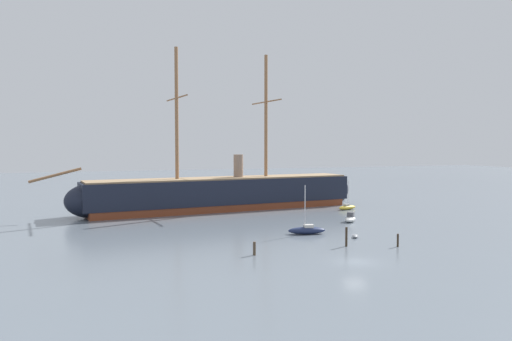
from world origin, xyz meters
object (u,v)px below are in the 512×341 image
(sailboat_near_centre, at_px, (307,230))
(dinghy_foreground_right, at_px, (355,236))
(tall_ship, at_px, (223,193))
(dinghy_far_right, at_px, (341,199))
(sailboat_alongside_stern, at_px, (347,207))
(mooring_piling_nearest, at_px, (398,240))
(mooring_piling_right_pair, at_px, (254,248))
(motorboat_mid_right, at_px, (350,218))
(mooring_piling_left_pair, at_px, (346,237))

(sailboat_near_centre, bearing_deg, dinghy_foreground_right, -42.93)
(tall_ship, xyz_separation_m, sailboat_near_centre, (3.84, -28.75, -2.66))
(tall_ship, xyz_separation_m, dinghy_far_right, (29.90, 7.49, -2.94))
(sailboat_alongside_stern, xyz_separation_m, dinghy_far_right, (7.37, 15.29, -0.18))
(mooring_piling_nearest, relative_size, mooring_piling_right_pair, 1.03)
(mooring_piling_right_pair, bearing_deg, tall_ship, 79.04)
(dinghy_foreground_right, bearing_deg, mooring_piling_right_pair, -161.79)
(tall_ship, xyz_separation_m, motorboat_mid_right, (15.26, -21.20, -2.69))
(tall_ship, bearing_deg, dinghy_foreground_right, -75.21)
(dinghy_foreground_right, distance_m, sailboat_alongside_stern, 29.02)
(sailboat_near_centre, distance_m, motorboat_mid_right, 13.69)
(mooring_piling_nearest, bearing_deg, sailboat_near_centre, 120.26)
(sailboat_near_centre, relative_size, dinghy_far_right, 2.58)
(mooring_piling_left_pair, height_order, mooring_piling_right_pair, mooring_piling_left_pair)
(dinghy_foreground_right, xyz_separation_m, dinghy_far_right, (21.09, 40.86, 0.08))
(mooring_piling_nearest, bearing_deg, dinghy_far_right, 67.99)
(dinghy_foreground_right, distance_m, mooring_piling_left_pair, 6.23)
(sailboat_alongside_stern, xyz_separation_m, mooring_piling_nearest, (-11.95, -32.50, 0.32))
(dinghy_foreground_right, height_order, dinghy_far_right, dinghy_far_right)
(dinghy_far_right, distance_m, mooring_piling_right_pair, 59.46)
(motorboat_mid_right, xyz_separation_m, mooring_piling_nearest, (-4.68, -19.10, 0.25))
(dinghy_far_right, xyz_separation_m, mooring_piling_right_pair, (-37.40, -46.23, 0.47))
(tall_ship, height_order, motorboat_mid_right, tall_ship)
(sailboat_near_centre, relative_size, mooring_piling_left_pair, 2.89)
(dinghy_foreground_right, relative_size, mooring_piling_right_pair, 1.23)
(dinghy_foreground_right, bearing_deg, motorboat_mid_right, 62.09)
(sailboat_near_centre, height_order, mooring_piling_right_pair, sailboat_near_centre)
(dinghy_far_right, relative_size, mooring_piling_nearest, 1.68)
(dinghy_foreground_right, bearing_deg, tall_ship, 104.79)
(tall_ship, bearing_deg, mooring_piling_right_pair, -100.96)
(tall_ship, relative_size, motorboat_mid_right, 16.69)
(sailboat_alongside_stern, bearing_deg, dinghy_foreground_right, -118.21)
(tall_ship, xyz_separation_m, mooring_piling_left_pair, (4.75, -37.99, -2.05))
(sailboat_near_centre, bearing_deg, mooring_piling_right_pair, -138.64)
(tall_ship, relative_size, mooring_piling_left_pair, 26.41)
(dinghy_far_right, bearing_deg, tall_ship, -165.94)
(tall_ship, relative_size, dinghy_foreground_right, 33.26)
(motorboat_mid_right, bearing_deg, sailboat_alongside_stern, 61.53)
(sailboat_near_centre, distance_m, dinghy_far_right, 44.63)
(dinghy_foreground_right, relative_size, sailboat_near_centre, 0.27)
(mooring_piling_nearest, distance_m, mooring_piling_right_pair, 18.15)
(sailboat_alongside_stern, relative_size, mooring_piling_right_pair, 3.67)
(mooring_piling_nearest, height_order, mooring_piling_right_pair, mooring_piling_nearest)
(mooring_piling_nearest, bearing_deg, mooring_piling_right_pair, 175.08)
(tall_ship, distance_m, sailboat_alongside_stern, 24.00)
(tall_ship, xyz_separation_m, mooring_piling_right_pair, (-7.50, -38.74, -2.47))
(sailboat_near_centre, height_order, motorboat_mid_right, sailboat_near_centre)
(dinghy_far_right, xyz_separation_m, mooring_piling_nearest, (-19.32, -47.78, 0.50))
(sailboat_alongside_stern, height_order, mooring_piling_left_pair, sailboat_alongside_stern)
(tall_ship, distance_m, motorboat_mid_right, 26.26)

